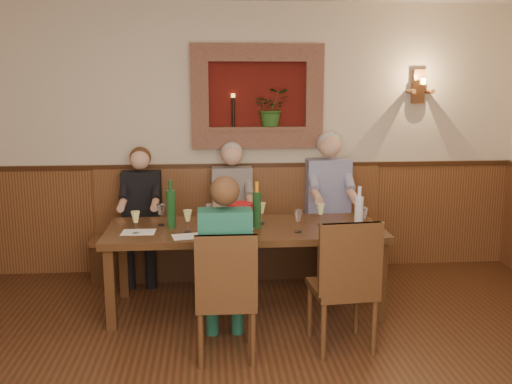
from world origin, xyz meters
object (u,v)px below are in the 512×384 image
at_px(chair_near_right, 342,310).
at_px(spittoon_bucket, 240,217).
at_px(person_chair_front, 225,279).
at_px(wine_bottle_green_a, 257,209).
at_px(dining_table, 245,235).
at_px(chair_near_left, 226,320).
at_px(person_bench_left, 142,227).
at_px(wine_bottle_green_b, 171,208).
at_px(water_bottle, 359,213).
at_px(person_bench_right, 329,217).
at_px(person_bench_mid, 233,223).
at_px(bench, 240,243).

height_order(chair_near_right, spittoon_bucket, chair_near_right).
bearing_deg(person_chair_front, wine_bottle_green_a, 67.99).
height_order(dining_table, wine_bottle_green_a, wine_bottle_green_a).
xyz_separation_m(chair_near_left, person_bench_left, (-0.80, 1.75, 0.27)).
height_order(wine_bottle_green_a, wine_bottle_green_b, wine_bottle_green_b).
distance_m(chair_near_left, water_bottle, 1.47).
bearing_deg(wine_bottle_green_b, person_bench_left, 113.56).
bearing_deg(wine_bottle_green_a, person_bench_right, 46.56).
height_order(chair_near_left, person_chair_front, person_chair_front).
xyz_separation_m(dining_table, person_bench_mid, (-0.07, 0.84, -0.10)).
height_order(dining_table, chair_near_left, chair_near_left).
bearing_deg(person_bench_left, chair_near_left, -65.57).
bearing_deg(person_bench_mid, wine_bottle_green_b, -124.88).
bearing_deg(person_bench_left, person_bench_mid, -0.09).
bearing_deg(spittoon_bucket, wine_bottle_green_a, 33.96).
xyz_separation_m(person_chair_front, spittoon_bucket, (0.15, 0.64, 0.32)).
bearing_deg(spittoon_bucket, chair_near_left, -100.74).
height_order(wine_bottle_green_b, water_bottle, wine_bottle_green_b).
xyz_separation_m(chair_near_right, wine_bottle_green_b, (-1.32, 0.85, 0.63)).
height_order(bench, spittoon_bucket, bench).
relative_size(chair_near_left, person_bench_right, 0.65).
bearing_deg(wine_bottle_green_a, bench, 95.79).
bearing_deg(wine_bottle_green_a, person_bench_mid, 101.22).
height_order(bench, person_chair_front, person_chair_front).
height_order(person_bench_right, wine_bottle_green_a, person_bench_right).
bearing_deg(chair_near_left, person_bench_left, 114.91).
bearing_deg(person_bench_left, person_chair_front, -63.82).
bearing_deg(person_bench_left, chair_near_right, -44.77).
distance_m(dining_table, person_chair_front, 0.81).
xyz_separation_m(wine_bottle_green_a, wine_bottle_green_b, (-0.74, 0.07, 0.01)).
height_order(bench, chair_near_left, bench).
bearing_deg(water_bottle, person_bench_right, 90.98).
bearing_deg(dining_table, person_bench_right, 41.96).
height_order(dining_table, bench, bench).
bearing_deg(chair_near_left, chair_near_right, 6.11).
relative_size(bench, chair_near_right, 2.93).
distance_m(dining_table, spittoon_bucket, 0.25).
xyz_separation_m(person_bench_mid, person_chair_front, (-0.12, -1.62, -0.02)).
bearing_deg(bench, chair_near_right, -68.87).
distance_m(dining_table, wine_bottle_green_b, 0.69).
bearing_deg(person_chair_front, spittoon_bucket, 77.11).
bearing_deg(dining_table, wine_bottle_green_b, 177.65).
distance_m(person_bench_mid, spittoon_bucket, 1.03).
height_order(spittoon_bucket, water_bottle, water_bottle).
xyz_separation_m(dining_table, person_bench_left, (-1.00, 0.84, -0.12)).
bearing_deg(wine_bottle_green_a, person_chair_front, -112.01).
height_order(chair_near_right, person_bench_mid, person_bench_mid).
xyz_separation_m(chair_near_left, wine_bottle_green_a, (0.30, 0.87, 0.63)).
distance_m(wine_bottle_green_a, wine_bottle_green_b, 0.74).
height_order(chair_near_right, person_bench_right, person_bench_right).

